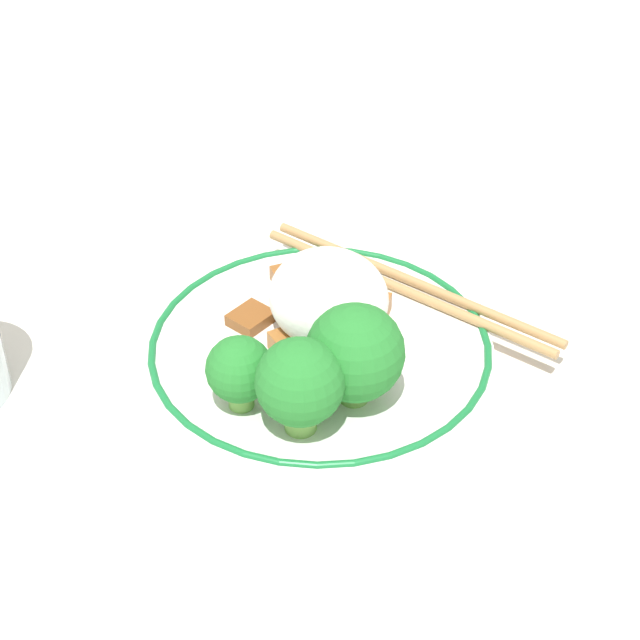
{
  "coord_description": "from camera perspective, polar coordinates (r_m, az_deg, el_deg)",
  "views": [
    {
      "loc": [
        0.49,
        -0.2,
        0.45
      ],
      "look_at": [
        0.0,
        0.0,
        0.04
      ],
      "focal_mm": 60.0,
      "sensor_mm": 36.0,
      "label": 1
    }
  ],
  "objects": [
    {
      "name": "broccoli_back_center",
      "position": [
        0.61,
        -1.07,
        -3.4
      ],
      "size": [
        0.05,
        0.05,
        0.06
      ],
      "color": "#72AD4C",
      "rests_on": "plate"
    },
    {
      "name": "meat_near_back",
      "position": [
        0.68,
        -1.49,
        -1.19
      ],
      "size": [
        0.03,
        0.03,
        0.01
      ],
      "color": "#995B28",
      "rests_on": "plate"
    },
    {
      "name": "meat_near_right",
      "position": [
        0.71,
        2.59,
        0.69
      ],
      "size": [
        0.03,
        0.04,
        0.01
      ],
      "color": "#995B28",
      "rests_on": "plate"
    },
    {
      "name": "broccoli_back_left",
      "position": [
        0.63,
        -4.32,
        -2.7
      ],
      "size": [
        0.04,
        0.04,
        0.05
      ],
      "color": "#72AD4C",
      "rests_on": "plate"
    },
    {
      "name": "meat_near_left",
      "position": [
        0.74,
        -1.48,
        2.33
      ],
      "size": [
        0.02,
        0.03,
        0.01
      ],
      "color": "brown",
      "rests_on": "plate"
    },
    {
      "name": "rice_mound",
      "position": [
        0.68,
        0.46,
        1.22
      ],
      "size": [
        0.08,
        0.08,
        0.06
      ],
      "color": "white",
      "rests_on": "plate"
    },
    {
      "name": "meat_near_front",
      "position": [
        0.7,
        -3.71,
        0.1
      ],
      "size": [
        0.03,
        0.03,
        0.01
      ],
      "color": "brown",
      "rests_on": "plate"
    },
    {
      "name": "chopsticks",
      "position": [
        0.73,
        4.78,
        1.82
      ],
      "size": [
        0.21,
        0.14,
        0.01
      ],
      "color": "#AD8451",
      "rests_on": "plate"
    },
    {
      "name": "broccoli_back_right",
      "position": [
        0.62,
        2.0,
        -1.76
      ],
      "size": [
        0.06,
        0.06,
        0.07
      ],
      "color": "#72AD4C",
      "rests_on": "plate"
    },
    {
      "name": "plate",
      "position": [
        0.69,
        0.0,
        -1.74
      ],
      "size": [
        0.22,
        0.22,
        0.02
      ],
      "color": "white",
      "rests_on": "ground_plane"
    },
    {
      "name": "ground_plane",
      "position": [
        0.7,
        0.0,
        -2.4
      ],
      "size": [
        3.0,
        3.0,
        0.0
      ],
      "primitive_type": "plane",
      "color": "silver"
    }
  ]
}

